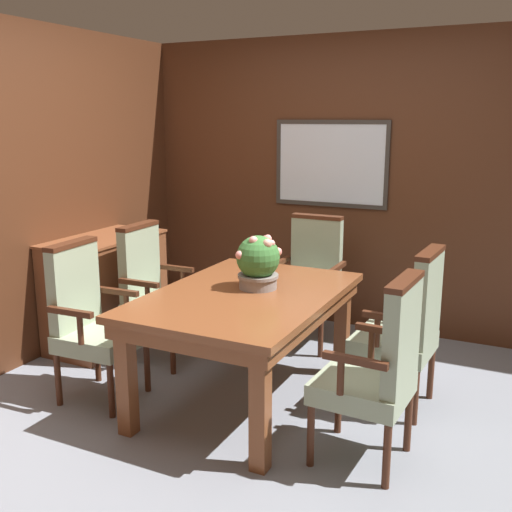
{
  "coord_description": "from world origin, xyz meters",
  "views": [
    {
      "loc": [
        1.61,
        -2.97,
        1.78
      ],
      "look_at": [
        -0.01,
        0.35,
        0.93
      ],
      "focal_mm": 42.0,
      "sensor_mm": 36.0,
      "label": 1
    }
  ],
  "objects_px": {
    "chair_left_far": "(153,289)",
    "chair_head_far": "(311,277)",
    "dining_table": "(245,307)",
    "sideboard_cabinet": "(106,290)",
    "chair_right_far": "(407,325)",
    "potted_plant": "(258,262)",
    "chair_right_near": "(378,367)",
    "chair_left_near": "(90,317)"
  },
  "relations": [
    {
      "from": "chair_head_far",
      "to": "chair_right_far",
      "type": "xyz_separation_m",
      "value": [
        0.94,
        -0.81,
        0.0
      ]
    },
    {
      "from": "chair_head_far",
      "to": "potted_plant",
      "type": "relative_size",
      "value": 2.95
    },
    {
      "from": "chair_head_far",
      "to": "potted_plant",
      "type": "distance_m",
      "value": 1.11
    },
    {
      "from": "chair_left_far",
      "to": "sideboard_cabinet",
      "type": "distance_m",
      "value": 0.56
    },
    {
      "from": "dining_table",
      "to": "sideboard_cabinet",
      "type": "height_order",
      "value": "sideboard_cabinet"
    },
    {
      "from": "chair_right_near",
      "to": "chair_left_near",
      "type": "height_order",
      "value": "same"
    },
    {
      "from": "dining_table",
      "to": "chair_right_near",
      "type": "relative_size",
      "value": 1.5
    },
    {
      "from": "sideboard_cabinet",
      "to": "chair_right_far",
      "type": "bearing_deg",
      "value": -1.81
    },
    {
      "from": "dining_table",
      "to": "potted_plant",
      "type": "xyz_separation_m",
      "value": [
        0.03,
        0.12,
        0.27
      ]
    },
    {
      "from": "dining_table",
      "to": "chair_head_far",
      "type": "bearing_deg",
      "value": 90.5
    },
    {
      "from": "chair_right_far",
      "to": "chair_right_near",
      "type": "height_order",
      "value": "same"
    },
    {
      "from": "dining_table",
      "to": "chair_left_far",
      "type": "bearing_deg",
      "value": 160.69
    },
    {
      "from": "chair_left_far",
      "to": "chair_head_far",
      "type": "height_order",
      "value": "same"
    },
    {
      "from": "sideboard_cabinet",
      "to": "chair_head_far",
      "type": "bearing_deg",
      "value": 26.66
    },
    {
      "from": "dining_table",
      "to": "sideboard_cabinet",
      "type": "xyz_separation_m",
      "value": [
        -1.47,
        0.44,
        -0.19
      ]
    },
    {
      "from": "chair_right_far",
      "to": "chair_right_near",
      "type": "relative_size",
      "value": 1.0
    },
    {
      "from": "chair_left_far",
      "to": "sideboard_cabinet",
      "type": "bearing_deg",
      "value": 77.23
    },
    {
      "from": "chair_head_far",
      "to": "potted_plant",
      "type": "xyz_separation_m",
      "value": [
        0.04,
        -1.05,
        0.36
      ]
    },
    {
      "from": "chair_right_near",
      "to": "chair_left_near",
      "type": "xyz_separation_m",
      "value": [
        -1.85,
        -0.04,
        0.0
      ]
    },
    {
      "from": "sideboard_cabinet",
      "to": "dining_table",
      "type": "bearing_deg",
      "value": -16.55
    },
    {
      "from": "chair_head_far",
      "to": "chair_right_near",
      "type": "distance_m",
      "value": 1.78
    },
    {
      "from": "chair_left_far",
      "to": "chair_head_far",
      "type": "xyz_separation_m",
      "value": [
        0.93,
        0.85,
        0.0
      ]
    },
    {
      "from": "potted_plant",
      "to": "sideboard_cabinet",
      "type": "xyz_separation_m",
      "value": [
        -1.51,
        0.32,
        -0.46
      ]
    },
    {
      "from": "chair_left_far",
      "to": "sideboard_cabinet",
      "type": "xyz_separation_m",
      "value": [
        -0.54,
        0.11,
        -0.11
      ]
    },
    {
      "from": "chair_left_near",
      "to": "chair_right_far",
      "type": "bearing_deg",
      "value": -71.11
    },
    {
      "from": "potted_plant",
      "to": "sideboard_cabinet",
      "type": "distance_m",
      "value": 1.61
    },
    {
      "from": "chair_right_far",
      "to": "sideboard_cabinet",
      "type": "xyz_separation_m",
      "value": [
        -2.4,
        0.08,
        -0.11
      ]
    },
    {
      "from": "dining_table",
      "to": "chair_left_far",
      "type": "relative_size",
      "value": 1.5
    },
    {
      "from": "chair_left_far",
      "to": "sideboard_cabinet",
      "type": "relative_size",
      "value": 1.01
    },
    {
      "from": "chair_right_near",
      "to": "chair_right_far",
      "type": "bearing_deg",
      "value": -176.71
    },
    {
      "from": "potted_plant",
      "to": "dining_table",
      "type": "bearing_deg",
      "value": -104.42
    },
    {
      "from": "chair_left_far",
      "to": "chair_right_far",
      "type": "distance_m",
      "value": 1.86
    },
    {
      "from": "dining_table",
      "to": "chair_left_far",
      "type": "xyz_separation_m",
      "value": [
        -0.94,
        0.33,
        -0.09
      ]
    },
    {
      "from": "chair_left_far",
      "to": "chair_right_far",
      "type": "xyz_separation_m",
      "value": [
        1.86,
        0.03,
        0.0
      ]
    },
    {
      "from": "chair_left_far",
      "to": "chair_right_near",
      "type": "xyz_separation_m",
      "value": [
        1.87,
        -0.66,
        0.0
      ]
    },
    {
      "from": "potted_plant",
      "to": "sideboard_cabinet",
      "type": "relative_size",
      "value": 0.34
    },
    {
      "from": "chair_right_near",
      "to": "chair_left_near",
      "type": "relative_size",
      "value": 1.0
    },
    {
      "from": "chair_right_far",
      "to": "sideboard_cabinet",
      "type": "relative_size",
      "value": 1.01
    },
    {
      "from": "chair_right_far",
      "to": "sideboard_cabinet",
      "type": "distance_m",
      "value": 2.41
    },
    {
      "from": "potted_plant",
      "to": "sideboard_cabinet",
      "type": "height_order",
      "value": "potted_plant"
    },
    {
      "from": "chair_head_far",
      "to": "sideboard_cabinet",
      "type": "bearing_deg",
      "value": -153.16
    },
    {
      "from": "chair_left_near",
      "to": "sideboard_cabinet",
      "type": "xyz_separation_m",
      "value": [
        -0.55,
        0.81,
        -0.11
      ]
    }
  ]
}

